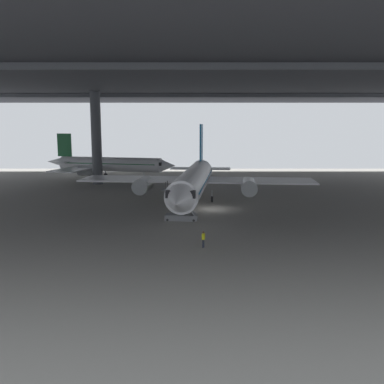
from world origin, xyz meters
name	(u,v)px	position (x,y,z in m)	size (l,w,h in m)	color
ground_plane	(215,209)	(0.00, 0.00, 0.00)	(110.00, 110.00, 0.00)	gray
hangar_structure	(211,82)	(-0.10, 13.78, 18.29)	(121.00, 99.00, 18.94)	#4C4F54
airplane_main	(195,181)	(-2.65, 3.36, 3.47)	(35.84, 36.96, 11.55)	white
boarding_stairs	(182,214)	(-4.29, -6.75, 0.73)	(4.34, 1.88, 4.67)	slate
crew_worker_near_nose	(205,238)	(-1.89, -18.20, 0.88)	(0.33, 0.52, 1.56)	#232838
crew_worker_by_stairs	(180,207)	(-4.66, -3.81, 1.00)	(0.51, 0.35, 1.74)	#232838
airplane_distant	(109,164)	(-21.07, 33.45, 3.11)	(29.52, 29.02, 9.63)	white
baggage_tug	(175,191)	(-5.98, 12.60, 0.53)	(1.34, 2.24, 0.90)	yellow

